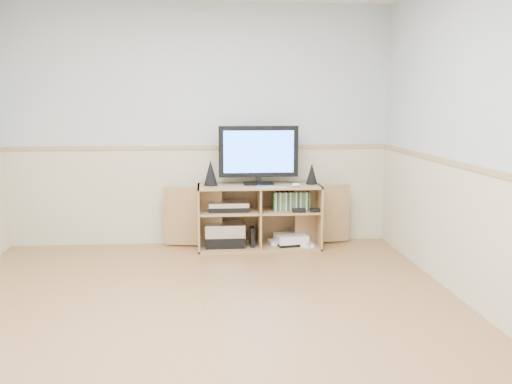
{
  "coord_description": "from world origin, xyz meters",
  "views": [
    {
      "loc": [
        0.05,
        -3.76,
        1.49
      ],
      "look_at": [
        0.49,
        1.2,
        0.7
      ],
      "focal_mm": 40.0,
      "sensor_mm": 36.0,
      "label": 1
    }
  ],
  "objects_px": {
    "monitor": "(259,153)",
    "game_consoles": "(290,240)",
    "keyboard": "(272,186)",
    "media_cabinet": "(258,215)"
  },
  "relations": [
    {
      "from": "monitor",
      "to": "game_consoles",
      "type": "bearing_deg",
      "value": -10.66
    },
    {
      "from": "media_cabinet",
      "to": "monitor",
      "type": "distance_m",
      "value": 0.64
    },
    {
      "from": "keyboard",
      "to": "game_consoles",
      "type": "relative_size",
      "value": 0.62
    },
    {
      "from": "monitor",
      "to": "keyboard",
      "type": "distance_m",
      "value": 0.39
    },
    {
      "from": "media_cabinet",
      "to": "game_consoles",
      "type": "distance_m",
      "value": 0.42
    },
    {
      "from": "monitor",
      "to": "keyboard",
      "type": "relative_size",
      "value": 2.86
    },
    {
      "from": "monitor",
      "to": "game_consoles",
      "type": "relative_size",
      "value": 1.77
    },
    {
      "from": "keyboard",
      "to": "media_cabinet",
      "type": "bearing_deg",
      "value": 121.47
    },
    {
      "from": "media_cabinet",
      "to": "monitor",
      "type": "relative_size",
      "value": 2.4
    },
    {
      "from": "media_cabinet",
      "to": "keyboard",
      "type": "xyz_separation_m",
      "value": [
        0.12,
        -0.2,
        0.32
      ]
    }
  ]
}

